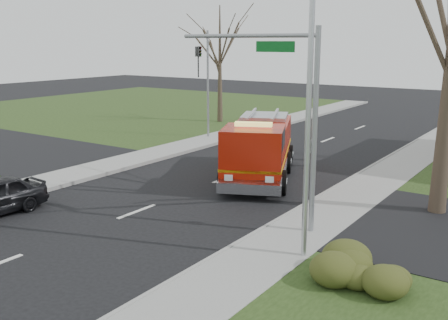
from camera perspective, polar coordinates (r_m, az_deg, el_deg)
The scene contains 9 objects.
ground at distance 20.24m, azimuth -9.48°, elevation -5.57°, with size 120.00×120.00×0.00m, color black.
sidewalk_right at distance 16.76m, azimuth 6.27°, elevation -9.15°, with size 2.40×80.00×0.15m, color gray.
sidewalk_left at distance 24.77m, azimuth -19.94°, elevation -2.59°, with size 2.40×80.00×0.15m, color gray.
hedge_corner at distance 14.69m, azimuth 14.26°, elevation -10.61°, with size 2.80×2.00×0.90m, color #353E16.
bare_tree_left at distance 41.11m, azimuth -0.45°, elevation 11.74°, with size 4.50×4.50×9.00m.
traffic_signal_mast at distance 17.42m, azimuth 6.09°, elevation 7.42°, with size 5.29×0.18×6.80m.
streetlight_pole at distance 14.80m, azimuth 8.99°, elevation 5.78°, with size 1.48×0.16×8.40m.
utility_pole_far at distance 34.47m, azimuth -1.77°, elevation 8.10°, with size 0.14×0.14×7.00m, color gray.
fire_engine at distance 24.40m, azimuth 3.84°, elevation 1.09°, with size 5.44×7.94×3.04m.
Camera 1 is at (13.41, -13.79, 6.32)m, focal length 42.00 mm.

